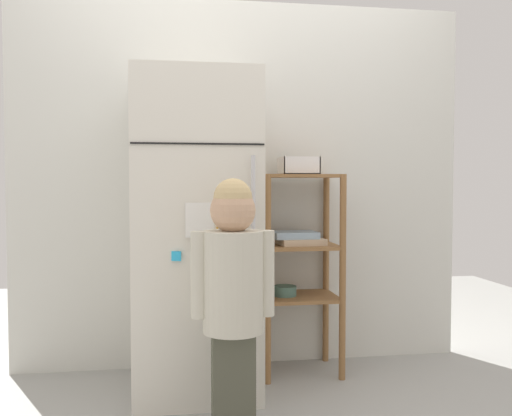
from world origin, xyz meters
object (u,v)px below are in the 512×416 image
child_standing (233,281)px  pantry_shelf_unit (298,253)px  refrigerator (195,233)px  fruit_bin (299,167)px

child_standing → pantry_shelf_unit: (0.45, 0.73, 0.02)m
child_standing → refrigerator: bearing=102.5°
refrigerator → pantry_shelf_unit: 0.61m
refrigerator → fruit_bin: refrigerator is taller
child_standing → fruit_bin: (0.46, 0.74, 0.49)m
pantry_shelf_unit → fruit_bin: bearing=55.2°
refrigerator → pantry_shelf_unit: refrigerator is taller
fruit_bin → refrigerator: bearing=-163.9°
fruit_bin → pantry_shelf_unit: bearing=-124.8°
refrigerator → fruit_bin: (0.58, 0.17, 0.34)m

